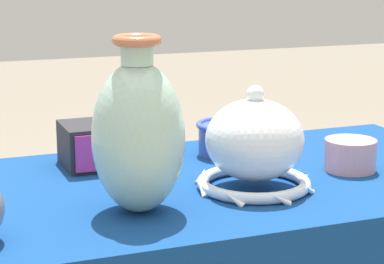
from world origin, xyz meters
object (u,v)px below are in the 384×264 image
at_px(vase_tall_bulbous, 138,135).
at_px(pot_squat_rose, 350,155).
at_px(vase_dome_bell, 254,147).
at_px(mosaic_tile_box, 100,144).
at_px(cup_wide_cobalt, 225,137).

relative_size(vase_tall_bulbous, pot_squat_rose, 2.87).
relative_size(vase_tall_bulbous, vase_dome_bell, 1.33).
xyz_separation_m(vase_tall_bulbous, mosaic_tile_box, (0.01, 0.31, -0.09)).
bearing_deg(vase_tall_bulbous, pot_squat_rose, 10.30).
height_order(vase_tall_bulbous, mosaic_tile_box, vase_tall_bulbous).
height_order(vase_tall_bulbous, pot_squat_rose, vase_tall_bulbous).
distance_m(mosaic_tile_box, pot_squat_rose, 0.52).
distance_m(vase_dome_bell, cup_wide_cobalt, 0.26).
bearing_deg(vase_dome_bell, vase_tall_bulbous, -169.22).
relative_size(vase_dome_bell, pot_squat_rose, 2.16).
distance_m(vase_dome_bell, pot_squat_rose, 0.25).
xyz_separation_m(pot_squat_rose, cup_wide_cobalt, (-0.19, 0.21, 0.01)).
height_order(vase_dome_bell, mosaic_tile_box, vase_dome_bell).
relative_size(mosaic_tile_box, cup_wide_cobalt, 1.20).
bearing_deg(vase_tall_bulbous, vase_dome_bell, 10.78).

